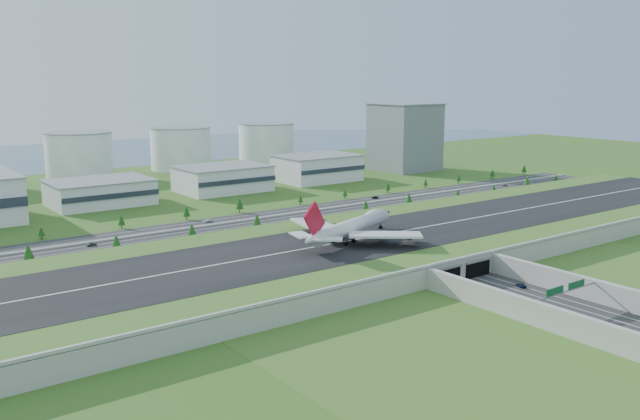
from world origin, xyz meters
TOP-DOWN VIEW (x-y plane):
  - ground at (0.00, 0.00)m, footprint 1200.00×1200.00m
  - airfield_deck at (0.00, -0.09)m, footprint 520.00×100.00m
  - underpass_road at (0.00, -99.42)m, footprint 38.80×120.40m
  - sign_gantry_near at (0.00, -95.04)m, footprint 38.70×0.70m
  - north_expressway at (0.00, 95.00)m, footprint 560.00×36.00m
  - tree_row at (2.57, 92.27)m, footprint 505.90×48.59m
  - hangar_mid_a at (-60.00, 190.00)m, footprint 58.00×42.00m
  - hangar_mid_b at (25.00, 190.00)m, footprint 58.00×42.00m
  - hangar_mid_c at (105.00, 190.00)m, footprint 58.00×42.00m
  - office_tower at (200.00, 195.00)m, footprint 46.00×46.00m
  - fuel_tank_b at (-35.00, 310.00)m, footprint 50.00×50.00m
  - fuel_tank_c at (50.00, 310.00)m, footprint 50.00×50.00m
  - fuel_tank_d at (135.00, 310.00)m, footprint 50.00×50.00m
  - bay_water at (0.00, 480.00)m, footprint 1200.00×260.00m
  - boeing_747 at (-14.51, 0.53)m, footprint 67.32×62.48m
  - car_0 at (-6.96, -79.51)m, footprint 2.60×5.23m
  - car_2 at (11.12, -69.00)m, footprint 3.50×5.17m
  - car_4 at (-98.22, 89.47)m, footprint 5.17×3.08m
  - car_5 at (89.77, 105.15)m, footprint 4.65×2.61m
  - car_6 at (199.42, 89.09)m, footprint 5.47×2.91m
  - car_7 at (-30.82, 104.00)m, footprint 5.55×2.81m

SIDE VIEW (x-z plane):
  - ground at x=0.00m, z-range 0.00..0.00m
  - bay_water at x=0.00m, z-range 0.00..0.06m
  - north_expressway at x=0.00m, z-range 0.00..0.12m
  - car_2 at x=11.12m, z-range 0.12..1.44m
  - car_5 at x=89.77m, z-range 0.12..1.57m
  - car_6 at x=199.42m, z-range 0.12..1.58m
  - car_7 at x=-30.82m, z-range 0.12..1.67m
  - car_4 at x=-98.22m, z-range 0.12..1.77m
  - car_0 at x=-6.96m, z-range 0.12..1.83m
  - underpass_road at x=0.00m, z-range -0.57..7.43m
  - airfield_deck at x=0.00m, z-range -0.48..8.72m
  - tree_row at x=2.57m, z-range 0.47..8.70m
  - sign_gantry_near at x=0.00m, z-range 2.05..11.85m
  - hangar_mid_a at x=-60.00m, z-range 0.00..15.00m
  - hangar_mid_b at x=25.00m, z-range 0.00..17.00m
  - hangar_mid_c at x=105.00m, z-range 0.00..19.00m
  - boeing_747 at x=-14.51m, z-range 3.28..25.06m
  - fuel_tank_b at x=-35.00m, z-range 0.00..35.00m
  - fuel_tank_c at x=50.00m, z-range 0.00..35.00m
  - fuel_tank_d at x=135.00m, z-range 0.00..35.00m
  - office_tower at x=200.00m, z-range 0.00..55.00m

